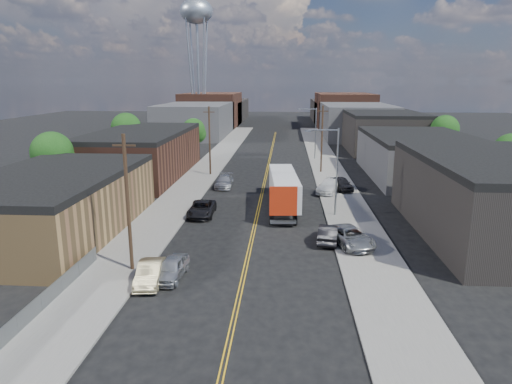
# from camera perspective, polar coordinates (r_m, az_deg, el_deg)

# --- Properties ---
(ground) EXTENTS (260.00, 260.00, 0.00)m
(ground) POSITION_cam_1_polar(r_m,az_deg,el_deg) (81.52, 1.72, 4.15)
(ground) COLOR black
(ground) RESTS_ON ground
(centerline) EXTENTS (0.32, 120.00, 0.01)m
(centerline) POSITION_cam_1_polar(r_m,az_deg,el_deg) (66.78, 1.25, 2.04)
(centerline) COLOR gold
(centerline) RESTS_ON ground
(sidewalk_left) EXTENTS (5.00, 140.00, 0.15)m
(sidewalk_left) POSITION_cam_1_polar(r_m,az_deg,el_deg) (67.84, -6.80, 2.19)
(sidewalk_left) COLOR slate
(sidewalk_left) RESTS_ON ground
(sidewalk_right) EXTENTS (5.00, 140.00, 0.15)m
(sidewalk_right) POSITION_cam_1_polar(r_m,az_deg,el_deg) (67.04, 9.39, 1.96)
(sidewalk_right) COLOR slate
(sidewalk_right) RESTS_ON ground
(warehouse_tan) EXTENTS (12.00, 22.00, 5.60)m
(warehouse_tan) POSITION_cam_1_polar(r_m,az_deg,el_deg) (44.94, -24.02, -1.26)
(warehouse_tan) COLOR olive
(warehouse_tan) RESTS_ON ground
(warehouse_brown) EXTENTS (12.00, 26.00, 6.60)m
(warehouse_brown) POSITION_cam_1_polar(r_m,az_deg,el_deg) (68.41, -14.07, 4.71)
(warehouse_brown) COLOR #45251B
(warehouse_brown) RESTS_ON ground
(industrial_right_a) EXTENTS (14.00, 22.00, 7.10)m
(industrial_right_a) POSITION_cam_1_polar(r_m,az_deg,el_deg) (45.74, 28.38, -0.52)
(industrial_right_a) COLOR black
(industrial_right_a) RESTS_ON ground
(industrial_right_b) EXTENTS (14.00, 24.00, 6.10)m
(industrial_right_b) POSITION_cam_1_polar(r_m,az_deg,el_deg) (69.84, 19.70, 4.29)
(industrial_right_b) COLOR #3E3E41
(industrial_right_b) RESTS_ON ground
(industrial_right_c) EXTENTS (14.00, 22.00, 7.60)m
(industrial_right_c) POSITION_cam_1_polar(r_m,az_deg,el_deg) (94.81, 15.54, 7.32)
(industrial_right_c) COLOR black
(industrial_right_c) RESTS_ON ground
(skyline_left_a) EXTENTS (16.00, 30.00, 8.00)m
(skyline_left_a) POSITION_cam_1_polar(r_m,az_deg,el_deg) (117.98, -7.50, 8.95)
(skyline_left_a) COLOR #3E3E41
(skyline_left_a) RESTS_ON ground
(skyline_right_a) EXTENTS (16.00, 30.00, 8.00)m
(skyline_right_a) POSITION_cam_1_polar(r_m,az_deg,el_deg) (117.00, 12.34, 8.71)
(skyline_right_a) COLOR #3E3E41
(skyline_right_a) RESTS_ON ground
(skyline_left_b) EXTENTS (16.00, 26.00, 10.00)m
(skyline_left_b) POSITION_cam_1_polar(r_m,az_deg,el_deg) (142.45, -5.55, 10.19)
(skyline_left_b) COLOR #45251B
(skyline_left_b) RESTS_ON ground
(skyline_right_b) EXTENTS (16.00, 26.00, 10.00)m
(skyline_right_b) POSITION_cam_1_polar(r_m,az_deg,el_deg) (141.65, 10.89, 10.00)
(skyline_right_b) COLOR #45251B
(skyline_right_b) RESTS_ON ground
(skyline_left_c) EXTENTS (16.00, 40.00, 7.00)m
(skyline_left_c) POSITION_cam_1_polar(r_m,az_deg,el_deg) (162.28, -4.39, 10.10)
(skyline_left_c) COLOR black
(skyline_left_c) RESTS_ON ground
(skyline_right_c) EXTENTS (16.00, 40.00, 7.00)m
(skyline_right_c) POSITION_cam_1_polar(r_m,az_deg,el_deg) (161.57, 10.02, 9.92)
(skyline_right_c) COLOR black
(skyline_right_c) RESTS_ON ground
(water_tower) EXTENTS (9.00, 9.00, 36.90)m
(water_tower) POSITION_cam_1_polar(r_m,az_deg,el_deg) (133.81, -7.45, 20.93)
(water_tower) COLOR gray
(water_tower) RESTS_ON ground
(streetlight_near) EXTENTS (3.39, 0.25, 9.00)m
(streetlight_near) POSITION_cam_1_polar(r_m,az_deg,el_deg) (46.32, 9.60, 3.36)
(streetlight_near) COLOR gray
(streetlight_near) RESTS_ON ground
(streetlight_far) EXTENTS (3.39, 0.25, 9.00)m
(streetlight_far) POSITION_cam_1_polar(r_m,az_deg,el_deg) (80.90, 7.18, 7.79)
(streetlight_far) COLOR gray
(streetlight_far) RESTS_ON ground
(utility_pole_left_near) EXTENTS (1.60, 0.26, 10.00)m
(utility_pole_left_near) POSITION_cam_1_polar(r_m,az_deg,el_deg) (33.36, -15.72, -1.30)
(utility_pole_left_near) COLOR black
(utility_pole_left_near) RESTS_ON ground
(utility_pole_left_far) EXTENTS (1.60, 0.26, 10.00)m
(utility_pole_left_far) POSITION_cam_1_polar(r_m,az_deg,el_deg) (66.80, -5.82, 6.44)
(utility_pole_left_far) COLOR black
(utility_pole_left_far) RESTS_ON ground
(utility_pole_right) EXTENTS (1.60, 0.26, 10.00)m
(utility_pole_right) POSITION_cam_1_polar(r_m,az_deg,el_deg) (69.06, 8.24, 6.60)
(utility_pole_right) COLOR black
(utility_pole_right) RESTS_ON ground
(chainlink_fence) EXTENTS (0.05, 16.00, 1.22)m
(chainlink_fence) POSITION_cam_1_polar(r_m,az_deg,el_deg) (30.64, -25.24, -12.42)
(chainlink_fence) COLOR slate
(chainlink_fence) RESTS_ON ground
(tree_left_near) EXTENTS (4.85, 4.76, 7.91)m
(tree_left_near) POSITION_cam_1_polar(r_m,az_deg,el_deg) (57.64, -24.05, 4.22)
(tree_left_near) COLOR black
(tree_left_near) RESTS_ON ground
(tree_left_mid) EXTENTS (5.10, 5.04, 8.37)m
(tree_left_mid) POSITION_cam_1_polar(r_m,az_deg,el_deg) (80.37, -15.86, 7.45)
(tree_left_mid) COLOR black
(tree_left_mid) RESTS_ON ground
(tree_left_far) EXTENTS (4.35, 4.20, 6.97)m
(tree_left_far) POSITION_cam_1_polar(r_m,az_deg,el_deg) (84.52, -7.78, 7.50)
(tree_left_far) COLOR black
(tree_left_far) RESTS_ON ground
(tree_right_near) EXTENTS (4.60, 4.48, 7.44)m
(tree_right_near) POSITION_cam_1_polar(r_m,az_deg,el_deg) (63.16, 29.32, 4.10)
(tree_right_near) COLOR black
(tree_right_near) RESTS_ON ground
(tree_right_far) EXTENTS (4.85, 4.76, 7.91)m
(tree_right_far) POSITION_cam_1_polar(r_m,az_deg,el_deg) (85.23, 22.55, 7.05)
(tree_right_far) COLOR black
(tree_right_far) RESTS_ON ground
(semi_truck) EXTENTS (3.50, 15.36, 3.98)m
(semi_truck) POSITION_cam_1_polar(r_m,az_deg,el_deg) (49.97, 3.50, 0.69)
(semi_truck) COLOR silver
(semi_truck) RESTS_ON ground
(car_left_a) EXTENTS (2.09, 4.47, 1.48)m
(car_left_a) POSITION_cam_1_polar(r_m,az_deg,el_deg) (32.85, -10.52, -9.35)
(car_left_a) COLOR #ACAFB1
(car_left_a) RESTS_ON ground
(car_left_b) EXTENTS (2.08, 4.61, 1.47)m
(car_left_b) POSITION_cam_1_polar(r_m,az_deg,el_deg) (32.39, -13.13, -9.84)
(car_left_b) COLOR tan
(car_left_b) RESTS_ON ground
(car_left_c) EXTENTS (2.64, 5.47, 1.50)m
(car_left_c) POSITION_cam_1_polar(r_m,az_deg,el_deg) (47.08, -6.80, -2.09)
(car_left_c) COLOR black
(car_left_c) RESTS_ON ground
(car_left_d) EXTENTS (2.22, 5.27, 1.52)m
(car_left_d) POSITION_cam_1_polar(r_m,az_deg,el_deg) (59.58, -3.98, 1.32)
(car_left_d) COLOR #A0A1A5
(car_left_d) RESTS_ON ground
(car_right_oncoming) EXTENTS (2.22, 4.79, 1.52)m
(car_right_oncoming) POSITION_cam_1_polar(r_m,az_deg,el_deg) (39.77, 9.01, -5.13)
(car_right_oncoming) COLOR black
(car_right_oncoming) RESTS_ON ground
(car_right_lot_a) EXTENTS (4.20, 6.05, 1.54)m
(car_right_lot_a) POSITION_cam_1_polar(r_m,az_deg,el_deg) (38.84, 11.69, -5.47)
(car_right_lot_a) COLOR #95989A
(car_right_lot_a) RESTS_ON sidewalk_right
(car_right_lot_b) EXTENTS (3.80, 5.71, 1.54)m
(car_right_lot_b) POSITION_cam_1_polar(r_m,az_deg,el_deg) (56.80, 9.08, 0.73)
(car_right_lot_b) COLOR silver
(car_right_lot_b) RESTS_ON sidewalk_right
(car_right_lot_c) EXTENTS (3.06, 5.06, 1.61)m
(car_right_lot_c) POSITION_cam_1_polar(r_m,az_deg,el_deg) (58.35, 10.62, 1.05)
(car_right_lot_c) COLOR black
(car_right_lot_c) RESTS_ON sidewalk_right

